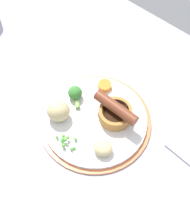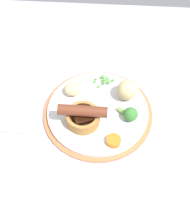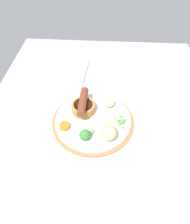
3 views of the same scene
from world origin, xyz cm
name	(u,v)px [view 1 (image 1 of 3)]	position (x,y,z in cm)	size (l,w,h in cm)	color
dining_table	(77,125)	(0.00, 0.00, 1.50)	(110.00, 80.00, 3.00)	#9E99AD
dinner_plate	(95,121)	(3.38, 2.69, 3.57)	(26.27, 26.27, 1.40)	#CC6B3D
sausage_pudding	(115,112)	(6.58, 6.10, 6.71)	(11.08, 7.69, 5.53)	#AD7538
pea_pile	(65,141)	(2.22, -6.08, 5.41)	(5.22, 3.90, 1.84)	#51A24B
broccoli_floret_near	(75,94)	(-4.12, 4.36, 5.99)	(4.91, 4.41, 3.37)	#387A33
potato_chunk_0	(103,148)	(9.85, -2.25, 5.78)	(3.83, 4.24, 2.75)	#CCB77F
potato_chunk_1	(58,111)	(-3.49, -2.06, 6.94)	(4.91, 5.36, 5.09)	#CCB77F
carrot_slice_1	(105,86)	(-0.64, 11.15, 5.04)	(3.30, 3.30, 1.29)	orange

